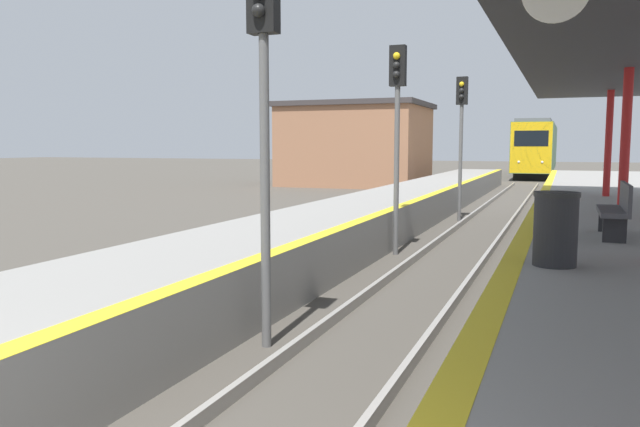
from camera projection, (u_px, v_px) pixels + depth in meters
train at (537, 149)px, 51.55m from camera, size 2.81×18.85×4.39m
signal_near at (264, 80)px, 7.49m from camera, size 0.36×0.31×4.75m
signal_mid at (397, 110)px, 14.10m from camera, size 0.36×0.31×4.75m
signal_far at (461, 121)px, 20.51m from camera, size 0.36×0.31×4.75m
trash_bin at (556, 229)px, 8.01m from camera, size 0.57×0.57×0.96m
bench at (617, 208)px, 10.52m from camera, size 0.44×1.69×0.92m
station_building at (356, 144)px, 39.20m from camera, size 8.77×7.21×5.14m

